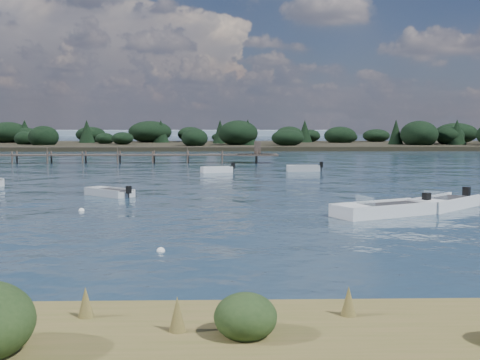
{
  "coord_description": "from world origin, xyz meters",
  "views": [
    {
      "loc": [
        -0.13,
        -26.63,
        4.75
      ],
      "look_at": [
        0.93,
        14.0,
        1.0
      ],
      "focal_mm": 45.0,
      "sensor_mm": 36.0,
      "label": 1
    }
  ],
  "objects_px": {
    "dinghy_mid_grey": "(109,194)",
    "tender_far_white": "(217,171)",
    "tender_far_grey_b": "(303,170)",
    "dinghy_mid_white_a": "(383,212)",
    "dinghy_mid_white_b": "(444,205)",
    "jetty": "(49,155)"
  },
  "relations": [
    {
      "from": "dinghy_mid_grey",
      "to": "dinghy_mid_white_a",
      "type": "xyz_separation_m",
      "value": [
        16.04,
        -9.11,
        0.04
      ]
    },
    {
      "from": "dinghy_mid_grey",
      "to": "tender_far_white",
      "type": "bearing_deg",
      "value": 70.33
    },
    {
      "from": "dinghy_mid_white_b",
      "to": "dinghy_mid_grey",
      "type": "xyz_separation_m",
      "value": [
        -20.26,
        6.52,
        -0.04
      ]
    },
    {
      "from": "tender_far_white",
      "to": "jetty",
      "type": "distance_m",
      "value": 25.7
    },
    {
      "from": "dinghy_mid_white_b",
      "to": "jetty",
      "type": "distance_m",
      "value": 53.35
    },
    {
      "from": "tender_far_grey_b",
      "to": "tender_far_white",
      "type": "height_order",
      "value": "tender_far_grey_b"
    },
    {
      "from": "dinghy_mid_white_a",
      "to": "tender_far_white",
      "type": "relative_size",
      "value": 1.69
    },
    {
      "from": "dinghy_mid_white_a",
      "to": "jetty",
      "type": "bearing_deg",
      "value": 124.5
    },
    {
      "from": "dinghy_mid_white_a",
      "to": "jetty",
      "type": "xyz_separation_m",
      "value": [
        -29.94,
        43.56,
        0.8
      ]
    },
    {
      "from": "dinghy_mid_white_b",
      "to": "tender_far_grey_b",
      "type": "height_order",
      "value": "dinghy_mid_white_b"
    },
    {
      "from": "tender_far_white",
      "to": "jetty",
      "type": "bearing_deg",
      "value": 144.25
    },
    {
      "from": "tender_far_grey_b",
      "to": "dinghy_mid_grey",
      "type": "bearing_deg",
      "value": -127.19
    },
    {
      "from": "tender_far_grey_b",
      "to": "tender_far_white",
      "type": "xyz_separation_m",
      "value": [
        -8.81,
        -1.33,
        -0.01
      ]
    },
    {
      "from": "dinghy_mid_white_b",
      "to": "tender_far_grey_b",
      "type": "relative_size",
      "value": 1.35
    },
    {
      "from": "dinghy_mid_white_a",
      "to": "dinghy_mid_white_b",
      "type": "bearing_deg",
      "value": 31.56
    },
    {
      "from": "dinghy_mid_grey",
      "to": "tender_far_white",
      "type": "height_order",
      "value": "tender_far_white"
    },
    {
      "from": "dinghy_mid_grey",
      "to": "tender_far_grey_b",
      "type": "height_order",
      "value": "tender_far_grey_b"
    },
    {
      "from": "dinghy_mid_white_a",
      "to": "jetty",
      "type": "distance_m",
      "value": 52.86
    },
    {
      "from": "dinghy_mid_white_a",
      "to": "tender_far_grey_b",
      "type": "xyz_separation_m",
      "value": [
        -0.29,
        29.88,
        -0.0
      ]
    },
    {
      "from": "tender_far_grey_b",
      "to": "jetty",
      "type": "distance_m",
      "value": 32.67
    },
    {
      "from": "dinghy_mid_grey",
      "to": "tender_far_grey_b",
      "type": "relative_size",
      "value": 1.0
    },
    {
      "from": "dinghy_mid_white_b",
      "to": "tender_far_grey_b",
      "type": "distance_m",
      "value": 27.66
    }
  ]
}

